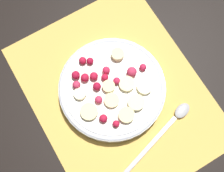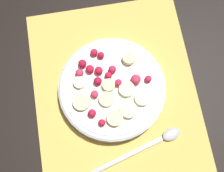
# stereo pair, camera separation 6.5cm
# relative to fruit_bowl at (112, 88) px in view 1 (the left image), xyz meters

# --- Properties ---
(ground_plane) EXTENTS (3.00, 3.00, 0.00)m
(ground_plane) POSITION_rel_fruit_bowl_xyz_m (-0.01, -0.01, -0.02)
(ground_plane) COLOR black
(placemat) EXTENTS (0.45, 0.35, 0.01)m
(placemat) POSITION_rel_fruit_bowl_xyz_m (-0.01, -0.01, -0.02)
(placemat) COLOR #E0B251
(placemat) RESTS_ON ground_plane
(fruit_bowl) EXTENTS (0.23, 0.23, 0.05)m
(fruit_bowl) POSITION_rel_fruit_bowl_xyz_m (0.00, 0.00, 0.00)
(fruit_bowl) COLOR silver
(fruit_bowl) RESTS_ON placemat
(spoon) EXTENTS (0.07, 0.20, 0.01)m
(spoon) POSITION_rel_fruit_bowl_xyz_m (-0.13, -0.06, -0.01)
(spoon) COLOR #B2B2B7
(spoon) RESTS_ON placemat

